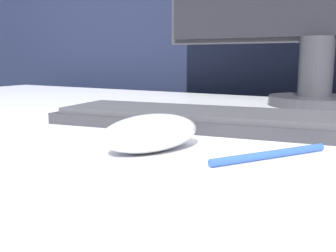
% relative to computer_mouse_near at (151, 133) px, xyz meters
% --- Properties ---
extents(partition_panel, '(5.00, 0.03, 1.13)m').
position_rel_computer_mouse_near_xyz_m(partition_panel, '(0.06, 0.78, -0.18)').
color(partition_panel, black).
rests_on(partition_panel, ground_plane).
extents(computer_mouse_near, '(0.10, 0.13, 0.04)m').
position_rel_computer_mouse_near_xyz_m(computer_mouse_near, '(0.00, 0.00, 0.00)').
color(computer_mouse_near, silver).
rests_on(computer_mouse_near, desk).
extents(keyboard, '(0.46, 0.19, 0.02)m').
position_rel_computer_mouse_near_xyz_m(keyboard, '(-0.02, 0.17, -0.01)').
color(keyboard, '#28282D').
rests_on(keyboard, desk).
extents(pen, '(0.08, 0.12, 0.01)m').
position_rel_computer_mouse_near_xyz_m(pen, '(0.12, 0.03, -0.02)').
color(pen, '#284C9E').
rests_on(pen, desk).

